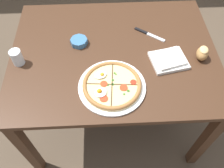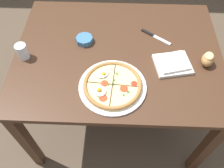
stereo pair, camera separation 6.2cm
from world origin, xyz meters
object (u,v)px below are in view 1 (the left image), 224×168
Objects in this scene: knife_main at (149,34)px; ramekin_bowl at (79,41)px; bread_piece_near at (203,53)px; water_glass at (17,58)px; napkin_folded at (169,60)px; dining_table at (114,63)px; pizza at (112,85)px.

ramekin_bowl is at bearing -136.36° from knife_main.
water_glass is at bearing 179.25° from bread_piece_near.
ramekin_bowl is 0.55m from napkin_folded.
knife_main is 0.80m from water_glass.
ramekin_bowl is at bearing 167.92° from bread_piece_near.
bread_piece_near is at bearing -8.59° from dining_table.
pizza reaches higher than ramekin_bowl.
dining_table is 0.29m from knife_main.
dining_table is at bearing 6.46° from water_glass.
napkin_folded is (0.34, 0.17, -0.00)m from pizza.
napkin_folded is at bearing 26.23° from pizza.
knife_main is (-0.08, 0.23, -0.01)m from napkin_folded.
ramekin_bowl reaches higher than dining_table.
ramekin_bowl reaches higher than knife_main.
dining_table is 13.18× the size of water_glass.
pizza reaches higher than dining_table.
ramekin_bowl is (-0.21, 0.08, 0.12)m from dining_table.
pizza is 0.56m from water_glass.
dining_table is 3.41× the size of pizza.
napkin_folded is 0.86m from water_glass.
ramekin_bowl is 0.73m from bread_piece_near.
napkin_folded is 0.24m from knife_main.
dining_table is 6.80× the size of knife_main.
water_glass is at bearing -129.65° from knife_main.
water_glass is (-1.05, 0.01, -0.00)m from bread_piece_near.
dining_table is 5.44× the size of napkin_folded.
bread_piece_near reaches higher than knife_main.
pizza is 0.38m from ramekin_bowl.
water_glass reaches higher than knife_main.
ramekin_bowl is 1.01× the size of bread_piece_near.
napkin_folded reaches higher than dining_table.
dining_table is 0.57m from water_glass.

